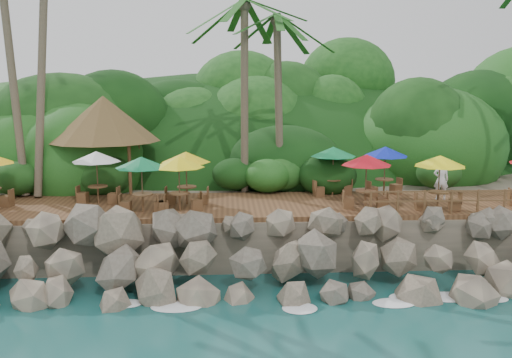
{
  "coord_description": "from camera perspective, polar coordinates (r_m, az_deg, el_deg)",
  "views": [
    {
      "loc": [
        -1.3,
        -17.89,
        7.67
      ],
      "look_at": [
        0.0,
        6.0,
        3.4
      ],
      "focal_mm": 39.2,
      "sensor_mm": 36.0,
      "label": 1
    }
  ],
  "objects": [
    {
      "name": "ground",
      "position": [
        19.51,
        0.98,
        -13.03
      ],
      "size": [
        140.0,
        140.0,
        0.0
      ],
      "primitive_type": "plane",
      "color": "#19514F",
      "rests_on": "ground"
    },
    {
      "name": "land_base",
      "position": [
        34.56,
        -0.9,
        -0.93
      ],
      "size": [
        32.0,
        25.2,
        2.1
      ],
      "primitive_type": "cube",
      "color": "gray",
      "rests_on": "ground"
    },
    {
      "name": "jungle_hill",
      "position": [
        42.12,
        -1.29,
        -0.38
      ],
      "size": [
        44.8,
        28.0,
        15.4
      ],
      "primitive_type": "ellipsoid",
      "color": "#143811",
      "rests_on": "ground"
    },
    {
      "name": "seawall",
      "position": [
        20.97,
        0.6,
        -7.99
      ],
      "size": [
        29.0,
        4.0,
        2.3
      ],
      "primitive_type": null,
      "color": "gray",
      "rests_on": "ground"
    },
    {
      "name": "terrace",
      "position": [
        24.54,
        0.0,
        -2.76
      ],
      "size": [
        26.0,
        5.0,
        0.2
      ],
      "primitive_type": "cube",
      "color": "brown",
      "rests_on": "land_base"
    },
    {
      "name": "jungle_foliage",
      "position": [
        33.8,
        -0.83,
        -3.0
      ],
      "size": [
        44.0,
        16.0,
        12.0
      ],
      "primitive_type": null,
      "color": "#143811",
      "rests_on": "ground"
    },
    {
      "name": "foam_line",
      "position": [
        19.77,
        0.92,
        -12.61
      ],
      "size": [
        25.2,
        0.8,
        0.06
      ],
      "color": "white",
      "rests_on": "ground"
    },
    {
      "name": "palapa",
      "position": [
        28.34,
        -15.27,
        5.96
      ],
      "size": [
        5.44,
        5.44,
        4.6
      ],
      "color": "brown",
      "rests_on": "ground"
    },
    {
      "name": "dining_clusters",
      "position": [
        23.85,
        -1.58,
        1.77
      ],
      "size": [
        25.72,
        5.32,
        2.3
      ],
      "color": "brown",
      "rests_on": "terrace"
    },
    {
      "name": "railing",
      "position": [
        23.86,
        19.33,
        -1.98
      ],
      "size": [
        7.2,
        0.1,
        1.0
      ],
      "color": "brown",
      "rests_on": "terrace"
    },
    {
      "name": "waiter",
      "position": [
        26.53,
        18.36,
        -0.06
      ],
      "size": [
        0.73,
        0.54,
        1.84
      ],
      "primitive_type": "imported",
      "rotation": [
        0.0,
        0.0,
        2.99
      ],
      "color": "white",
      "rests_on": "terrace"
    }
  ]
}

